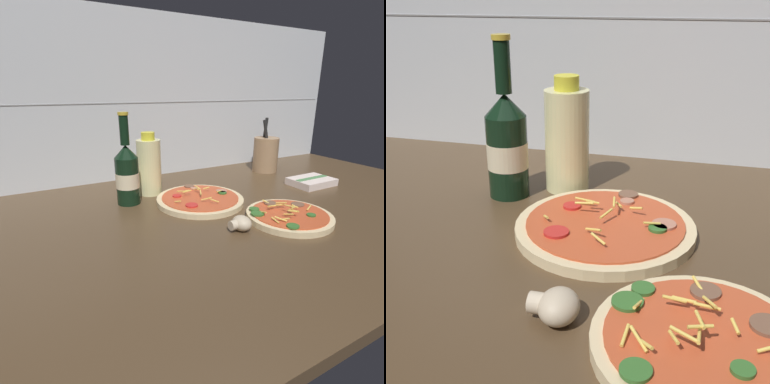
% 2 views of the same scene
% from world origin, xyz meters
% --- Properties ---
extents(counter_slab, '(1.60, 0.90, 0.03)m').
position_xyz_m(counter_slab, '(0.00, 0.00, 0.01)').
color(counter_slab, '#4C3823').
rests_on(counter_slab, ground).
extents(tile_backsplash, '(1.60, 0.01, 0.60)m').
position_xyz_m(tile_backsplash, '(0.00, 0.45, 0.30)').
color(tile_backsplash, silver).
rests_on(tile_backsplash, ground).
extents(pizza_near, '(0.22, 0.22, 0.04)m').
position_xyz_m(pizza_near, '(0.07, -0.11, 0.03)').
color(pizza_near, beige).
rests_on(pizza_near, counter_slab).
extents(pizza_far, '(0.26, 0.26, 0.04)m').
position_xyz_m(pizza_far, '(-0.08, 0.10, 0.03)').
color(pizza_far, beige).
rests_on(pizza_far, counter_slab).
extents(beer_bottle, '(0.07, 0.07, 0.26)m').
position_xyz_m(beer_bottle, '(-0.26, 0.20, 0.12)').
color(beer_bottle, black).
rests_on(beer_bottle, counter_slab).
extents(oil_bottle, '(0.08, 0.08, 0.20)m').
position_xyz_m(oil_bottle, '(-0.17, 0.25, 0.12)').
color(oil_bottle, beige).
rests_on(oil_bottle, counter_slab).
extents(mushroom_left, '(0.05, 0.05, 0.04)m').
position_xyz_m(mushroom_left, '(-0.08, -0.11, 0.04)').
color(mushroom_left, beige).
rests_on(mushroom_left, counter_slab).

